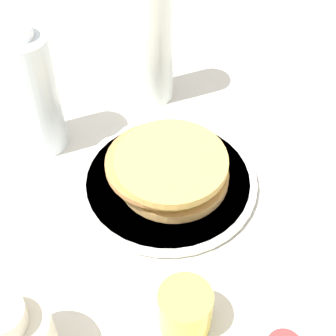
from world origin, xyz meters
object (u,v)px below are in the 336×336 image
object	(u,v)px
water_bottle_mid	(153,40)
juice_glass	(185,309)
plate	(168,182)
pancake_stack	(169,167)
water_bottle_far	(34,93)

from	to	relation	value
water_bottle_mid	juice_glass	bearing A→B (deg)	158.49
plate	pancake_stack	size ratio (longest dim) A/B	1.49
juice_glass	plate	bearing A→B (deg)	-22.18
plate	water_bottle_mid	distance (m)	0.25
plate	water_bottle_mid	xyz separation A→B (m)	(0.21, -0.08, 0.11)
juice_glass	water_bottle_far	bearing A→B (deg)	7.64
plate	water_bottle_far	xyz separation A→B (m)	(0.18, 0.14, 0.10)
pancake_stack	juice_glass	distance (m)	0.24
plate	water_bottle_far	distance (m)	0.25
plate	juice_glass	world-z (taller)	juice_glass
water_bottle_mid	plate	bearing A→B (deg)	159.22
pancake_stack	water_bottle_far	world-z (taller)	water_bottle_far
juice_glass	water_bottle_mid	size ratio (longest dim) A/B	0.28
plate	water_bottle_far	world-z (taller)	water_bottle_far
pancake_stack	water_bottle_far	bearing A→B (deg)	39.05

